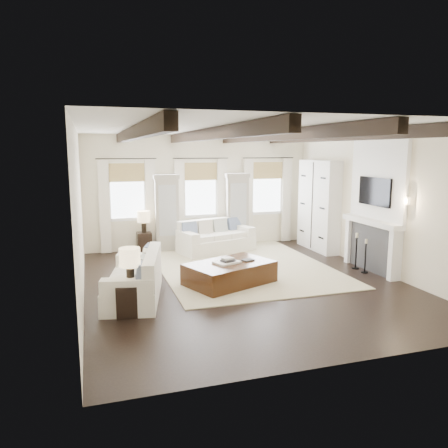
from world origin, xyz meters
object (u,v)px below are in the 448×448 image
object	(u,v)px
sofa_left	(137,280)
side_table_back	(144,243)
side_table_front	(131,298)
sofa_back	(215,239)
ottoman	(230,273)

from	to	relation	value
sofa_left	side_table_back	bearing A→B (deg)	80.75
side_table_back	sofa_left	bearing A→B (deg)	-99.25
side_table_front	side_table_back	bearing A→B (deg)	79.98
sofa_left	side_table_back	world-z (taller)	sofa_left
sofa_back	ottoman	distance (m)	3.01
side_table_front	side_table_back	size ratio (longest dim) A/B	0.95
ottoman	side_table_back	distance (m)	3.61
side_table_front	side_table_back	world-z (taller)	side_table_back
sofa_left	side_table_back	xyz separation A→B (m)	(0.60, 3.68, -0.07)
side_table_back	sofa_back	bearing A→B (deg)	-11.84
side_table_front	sofa_back	bearing A→B (deg)	56.49
sofa_left	ottoman	xyz separation A→B (m)	(1.94, 0.32, -0.12)
sofa_left	side_table_front	size ratio (longest dim) A/B	4.09
side_table_back	side_table_front	bearing A→B (deg)	-100.02
side_table_back	ottoman	bearing A→B (deg)	-68.13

